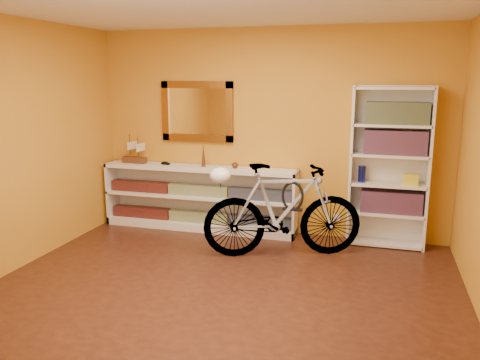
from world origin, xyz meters
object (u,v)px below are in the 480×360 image
(helmet, at_px, (220,175))
(console_unit, at_px, (199,198))
(bicycle, at_px, (283,210))
(bookcase, at_px, (389,168))

(helmet, bearing_deg, console_unit, 123.43)
(console_unit, relative_size, helmet, 11.07)
(bicycle, bearing_deg, bookcase, -78.46)
(bookcase, xyz_separation_m, bicycle, (-1.12, -0.69, -0.41))
(bookcase, relative_size, bicycle, 1.04)
(bicycle, distance_m, helmet, 0.81)
(console_unit, relative_size, bookcase, 1.37)
(bicycle, bearing_deg, console_unit, 41.74)
(console_unit, height_order, bookcase, bookcase)
(console_unit, xyz_separation_m, bicycle, (1.25, -0.67, 0.11))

